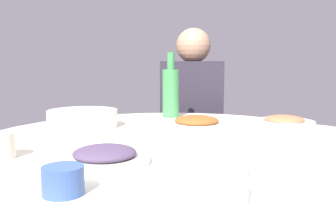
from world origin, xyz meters
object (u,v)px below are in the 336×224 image
at_px(soup_bowl, 83,119).
at_px(diner_left, 193,108).
at_px(round_dining_table, 172,174).
at_px(rice_bowl, 300,150).
at_px(tea_cup_near, 227,185).
at_px(dish_stirfry, 196,123).
at_px(green_bottle, 171,91).
at_px(tea_cup_side, 63,180).
at_px(dish_eggplant, 105,156).
at_px(stool_for_diner_left, 192,201).
at_px(dish_tofu_braise, 284,122).

relative_size(soup_bowl, diner_left, 0.34).
height_order(round_dining_table, rice_bowl, rice_bowl).
relative_size(round_dining_table, tea_cup_near, 17.21).
xyz_separation_m(dish_stirfry, green_bottle, (-0.19, -0.24, 0.10)).
height_order(soup_bowl, diner_left, diner_left).
bearing_deg(tea_cup_side, diner_left, -159.87).
height_order(dish_eggplant, diner_left, diner_left).
xyz_separation_m(stool_for_diner_left, diner_left, (0.00, 0.00, 0.54)).
bearing_deg(dish_eggplant, soup_bowl, -127.66).
xyz_separation_m(soup_bowl, green_bottle, (-0.41, 0.13, 0.09)).
xyz_separation_m(round_dining_table, dish_tofu_braise, (-0.44, 0.23, 0.13)).
bearing_deg(diner_left, stool_for_diner_left, 0.00).
relative_size(rice_bowl, diner_left, 0.37).
bearing_deg(tea_cup_side, dish_eggplant, -156.93).
distance_m(dish_eggplant, green_bottle, 0.80).
bearing_deg(diner_left, rice_bowl, 41.29).
distance_m(stool_for_diner_left, diner_left, 0.54).
xyz_separation_m(round_dining_table, dish_eggplant, (0.32, 0.01, 0.13)).
relative_size(dish_tofu_braise, stool_for_diner_left, 0.51).
bearing_deg(tea_cup_side, dish_tofu_braise, 172.46).
relative_size(tea_cup_side, stool_for_diner_left, 0.17).
relative_size(tea_cup_side, diner_left, 0.10).
relative_size(dish_eggplant, stool_for_diner_left, 0.50).
height_order(dish_eggplant, dish_stirfry, dish_stirfry).
xyz_separation_m(green_bottle, stool_for_diner_left, (-0.40, -0.11, -0.67)).
relative_size(rice_bowl, dish_stirfry, 1.20).
bearing_deg(dish_stirfry, stool_for_diner_left, -149.10).
distance_m(green_bottle, diner_left, 0.43).
bearing_deg(diner_left, dish_eggplant, 19.60).
relative_size(soup_bowl, tea_cup_side, 3.41).
xyz_separation_m(dish_stirfry, stool_for_diner_left, (-0.59, -0.35, -0.57)).
distance_m(rice_bowl, diner_left, 1.22).
bearing_deg(rice_bowl, round_dining_table, -103.84).
bearing_deg(stool_for_diner_left, diner_left, 0.00).
bearing_deg(tea_cup_near, rice_bowl, 169.18).
bearing_deg(soup_bowl, dish_eggplant, 52.34).
distance_m(soup_bowl, tea_cup_near, 0.87).
distance_m(round_dining_table, green_bottle, 0.55).
height_order(green_bottle, tea_cup_side, green_bottle).
bearing_deg(dish_tofu_braise, dish_eggplant, -15.53).
bearing_deg(rice_bowl, tea_cup_side, -37.71).
bearing_deg(rice_bowl, stool_for_diner_left, -138.71).
xyz_separation_m(round_dining_table, green_bottle, (-0.42, -0.28, 0.23)).
relative_size(rice_bowl, green_bottle, 0.98).
bearing_deg(soup_bowl, diner_left, 178.52).
xyz_separation_m(dish_eggplant, diner_left, (-1.13, -0.40, -0.03)).
bearing_deg(dish_eggplant, dish_stirfry, -174.58).
relative_size(round_dining_table, diner_left, 1.69).
relative_size(round_dining_table, dish_tofu_braise, 5.69).
distance_m(soup_bowl, diner_left, 0.81).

